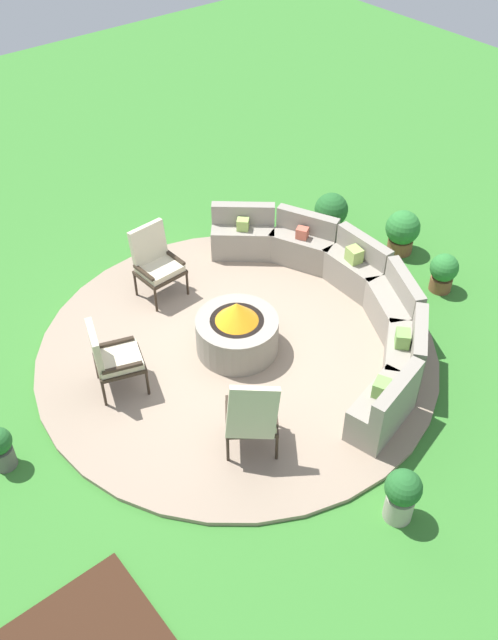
% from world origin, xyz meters
% --- Properties ---
extents(ground_plane, '(24.00, 24.00, 0.00)m').
position_xyz_m(ground_plane, '(0.00, 0.00, 0.00)').
color(ground_plane, '#387A2D').
extents(patio_circle, '(5.31, 5.31, 0.06)m').
position_xyz_m(patio_circle, '(0.00, 0.00, 0.03)').
color(patio_circle, gray).
rests_on(patio_circle, ground_plane).
extents(fire_pit, '(1.09, 1.09, 0.78)m').
position_xyz_m(fire_pit, '(0.00, 0.00, 0.37)').
color(fire_pit, gray).
rests_on(fire_pit, patio_circle).
extents(curved_stone_bench, '(4.52, 2.38, 0.80)m').
position_xyz_m(curved_stone_bench, '(0.37, 1.56, 0.38)').
color(curved_stone_bench, gray).
rests_on(curved_stone_bench, patio_circle).
extents(lounge_chair_front_left, '(0.59, 0.63, 1.07)m').
position_xyz_m(lounge_chair_front_left, '(-1.66, -0.16, 0.62)').
color(lounge_chair_front_left, '#2D2319').
rests_on(lounge_chair_front_left, patio_circle).
extents(lounge_chair_front_right, '(0.68, 0.72, 1.04)m').
position_xyz_m(lounge_chair_front_right, '(-0.39, -1.62, 0.60)').
color(lounge_chair_front_right, '#2D2319').
rests_on(lounge_chair_front_right, patio_circle).
extents(lounge_chair_back_left, '(0.78, 0.82, 1.14)m').
position_xyz_m(lounge_chair_back_left, '(1.41, -0.90, 0.63)').
color(lounge_chair_back_left, '#2D2319').
rests_on(lounge_chair_back_left, patio_circle).
extents(potted_plant_0, '(0.31, 0.31, 0.58)m').
position_xyz_m(potted_plant_0, '(-0.20, -3.19, 0.31)').
color(potted_plant_0, '#605B56').
rests_on(potted_plant_0, ground_plane).
extents(potted_plant_1, '(0.41, 0.41, 0.60)m').
position_xyz_m(potted_plant_1, '(0.84, 3.16, 0.33)').
color(potted_plant_1, brown).
rests_on(potted_plant_1, ground_plane).
extents(potted_plant_2, '(0.54, 0.54, 0.73)m').
position_xyz_m(potted_plant_2, '(-1.24, 2.89, 0.40)').
color(potted_plant_2, '#605B56').
rests_on(potted_plant_2, ground_plane).
extents(potted_plant_3, '(0.39, 0.39, 0.70)m').
position_xyz_m(potted_plant_3, '(3.04, -0.23, 0.39)').
color(potted_plant_3, '#A89E8E').
rests_on(potted_plant_3, ground_plane).
extents(potted_plant_4, '(0.53, 0.53, 0.71)m').
position_xyz_m(potted_plant_4, '(-0.19, 3.41, 0.38)').
color(potted_plant_4, brown).
rests_on(potted_plant_4, ground_plane).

